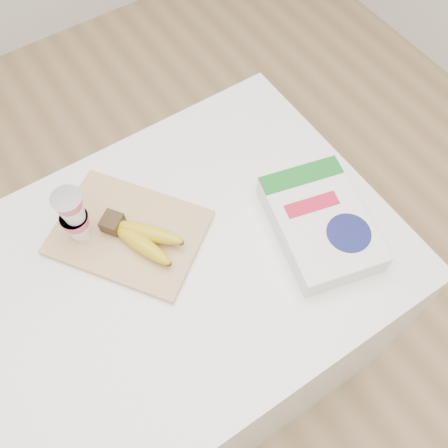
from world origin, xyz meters
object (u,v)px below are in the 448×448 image
object	(u,v)px
bananas	(141,237)
cutting_board	(129,233)
table	(170,332)
yogurt_stack	(74,216)
cereal_box	(320,223)

from	to	relation	value
bananas	cutting_board	bearing A→B (deg)	108.15
table	cutting_board	distance (m)	0.46
bananas	yogurt_stack	distance (m)	0.15
table	yogurt_stack	world-z (taller)	yogurt_stack
bananas	yogurt_stack	bearing A→B (deg)	139.03
cutting_board	table	bearing A→B (deg)	-128.36
table	yogurt_stack	bearing A→B (deg)	116.84
table	bananas	size ratio (longest dim) A/B	5.62
bananas	yogurt_stack	world-z (taller)	yogurt_stack
yogurt_stack	cereal_box	bearing A→B (deg)	-31.35
bananas	cereal_box	size ratio (longest dim) A/B	0.61
table	bananas	distance (m)	0.48
cutting_board	cereal_box	bearing A→B (deg)	-67.38
cutting_board	cereal_box	xyz separation A→B (m)	(0.38, -0.24, 0.02)
table	yogurt_stack	xyz separation A→B (m)	(-0.09, 0.17, 0.54)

